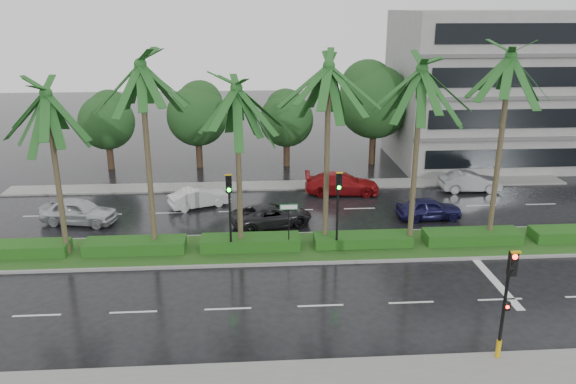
{
  "coord_description": "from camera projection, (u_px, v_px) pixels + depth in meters",
  "views": [
    {
      "loc": [
        -2.86,
        -26.35,
        12.37
      ],
      "look_at": [
        -0.97,
        1.5,
        3.06
      ],
      "focal_mm": 35.0,
      "sensor_mm": 36.0,
      "label": 1
    }
  ],
  "objects": [
    {
      "name": "median",
      "position": [
        307.0,
        247.0,
        29.96
      ],
      "size": [
        36.0,
        4.0,
        0.15
      ],
      "color": "gray",
      "rests_on": "ground"
    },
    {
      "name": "lane_markings",
      "position": [
        368.0,
        258.0,
        28.82
      ],
      "size": [
        34.0,
        13.06,
        0.01
      ],
      "color": "silver",
      "rests_on": "ground"
    },
    {
      "name": "signal_median_left",
      "position": [
        229.0,
        202.0,
        28.11
      ],
      "size": [
        0.34,
        0.42,
        4.36
      ],
      "color": "black",
      "rests_on": "median"
    },
    {
      "name": "car_grey",
      "position": [
        470.0,
        182.0,
        39.07
      ],
      "size": [
        1.51,
        4.22,
        1.38
      ],
      "primitive_type": "imported",
      "rotation": [
        0.0,
        0.0,
        1.56
      ],
      "color": "slate",
      "rests_on": "ground"
    },
    {
      "name": "car_silver",
      "position": [
        79.0,
        211.0,
        33.26
      ],
      "size": [
        2.71,
        4.75,
        1.52
      ],
      "primitive_type": "imported",
      "rotation": [
        0.0,
        0.0,
        1.36
      ],
      "color": "silver",
      "rests_on": "ground"
    },
    {
      "name": "signal_near",
      "position": [
        506.0,
        300.0,
        19.74
      ],
      "size": [
        0.34,
        0.45,
        4.36
      ],
      "color": "black",
      "rests_on": "near_sidewalk"
    },
    {
      "name": "car_darkgrey",
      "position": [
        271.0,
        215.0,
        32.91
      ],
      "size": [
        3.65,
        5.24,
        1.33
      ],
      "primitive_type": "imported",
      "rotation": [
        0.0,
        0.0,
        1.9
      ],
      "color": "#232326",
      "rests_on": "ground"
    },
    {
      "name": "ground",
      "position": [
        309.0,
        257.0,
        29.04
      ],
      "size": [
        120.0,
        120.0,
        0.0
      ],
      "primitive_type": "plane",
      "color": "black",
      "rests_on": "ground"
    },
    {
      "name": "far_sidewalk",
      "position": [
        292.0,
        185.0,
        40.37
      ],
      "size": [
        40.0,
        2.0,
        0.12
      ],
      "primitive_type": "cube",
      "color": "slate",
      "rests_on": "ground"
    },
    {
      "name": "car_white",
      "position": [
        199.0,
        197.0,
        36.03
      ],
      "size": [
        2.72,
        4.08,
        1.27
      ],
      "primitive_type": "imported",
      "rotation": [
        0.0,
        0.0,
        1.96
      ],
      "color": "silver",
      "rests_on": "ground"
    },
    {
      "name": "signal_median_right",
      "position": [
        338.0,
        200.0,
        28.47
      ],
      "size": [
        0.34,
        0.42,
        4.36
      ],
      "color": "black",
      "rests_on": "median"
    },
    {
      "name": "car_red",
      "position": [
        342.0,
        183.0,
        38.56
      ],
      "size": [
        2.46,
        5.24,
        1.48
      ],
      "primitive_type": "imported",
      "rotation": [
        0.0,
        0.0,
        1.49
      ],
      "color": "maroon",
      "rests_on": "ground"
    },
    {
      "name": "near_sidewalk",
      "position": [
        339.0,
        380.0,
        19.36
      ],
      "size": [
        40.0,
        2.4,
        0.12
      ],
      "primitive_type": "cube",
      "color": "slate",
      "rests_on": "ground"
    },
    {
      "name": "hedge",
      "position": [
        307.0,
        241.0,
        29.84
      ],
      "size": [
        35.2,
        1.4,
        0.6
      ],
      "color": "#1E4A15",
      "rests_on": "median"
    },
    {
      "name": "street_sign",
      "position": [
        289.0,
        216.0,
        28.75
      ],
      "size": [
        0.95,
        0.09,
        2.6
      ],
      "color": "black",
      "rests_on": "median"
    },
    {
      "name": "palm_row",
      "position": [
        283.0,
        87.0,
        27.19
      ],
      "size": [
        26.3,
        4.2,
        10.67
      ],
      "color": "#3B3222",
      "rests_on": "median"
    },
    {
      "name": "car_blue",
      "position": [
        429.0,
        208.0,
        34.0
      ],
      "size": [
        1.74,
        3.98,
        1.34
      ],
      "primitive_type": "imported",
      "rotation": [
        0.0,
        0.0,
        1.61
      ],
      "color": "#171541",
      "rests_on": "ground"
    },
    {
      "name": "building",
      "position": [
        496.0,
        88.0,
        45.27
      ],
      "size": [
        16.0,
        10.0,
        12.0
      ],
      "primitive_type": "cube",
      "color": "gray",
      "rests_on": "ground"
    },
    {
      "name": "bg_trees",
      "position": [
        301.0,
        109.0,
        44.3
      ],
      "size": [
        32.31,
        5.81,
        8.39
      ],
      "color": "#312416",
      "rests_on": "ground"
    }
  ]
}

